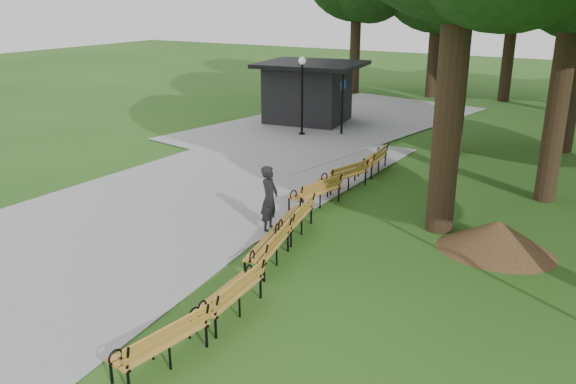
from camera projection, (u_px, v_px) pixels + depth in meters
The scene contains 13 objects.
ground at pixel (260, 246), 14.42m from camera, with size 100.00×100.00×0.00m, color #235016.
path at pixel (207, 186), 18.79m from camera, with size 12.00×38.00×0.06m, color gray.
person at pixel (269, 199), 15.07m from camera, with size 0.63×0.42×1.74m, color black.
kiosk at pixel (308, 92), 27.90m from camera, with size 4.56×3.96×2.85m, color black, non-canonical shape.
lamp_post at pixel (302, 80), 24.92m from camera, with size 0.32×0.32×3.35m.
dirt_mound at pixel (497, 236), 13.97m from camera, with size 2.33×2.33×0.79m, color #47301C.
bench_0 at pixel (160, 341), 9.66m from camera, with size 1.90×0.64×0.88m, color #B87B2A, non-canonical shape.
bench_1 at pixel (229, 294), 11.19m from camera, with size 1.90×0.64×0.88m, color #B87B2A, non-canonical shape.
bench_2 at pixel (267, 247), 13.28m from camera, with size 1.90×0.64×0.88m, color #B87B2A, non-canonical shape.
bench_3 at pixel (293, 218), 15.00m from camera, with size 1.90×0.64×0.88m, color #B87B2A, non-canonical shape.
bench_4 at pixel (315, 192), 16.93m from camera, with size 1.90×0.64×0.88m, color #B87B2A, non-canonical shape.
bench_5 at pixel (343, 175), 18.49m from camera, with size 1.90×0.64×0.88m, color #B87B2A, non-canonical shape.
bench_6 at pixel (373, 160), 20.25m from camera, with size 1.90×0.64×0.88m, color #B87B2A, non-canonical shape.
Camera 1 is at (7.35, -11.05, 5.84)m, focal length 36.84 mm.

